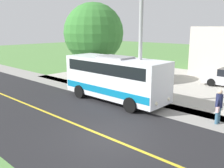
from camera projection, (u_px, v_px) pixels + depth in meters
ground_plane at (108, 138)px, 11.16m from camera, size 120.00×120.00×0.00m
road_surface at (108, 138)px, 11.16m from camera, size 8.00×100.00×0.01m
sidewalk at (169, 110)px, 14.86m from camera, size 2.40×100.00×0.01m
road_centre_line at (108, 137)px, 11.15m from camera, size 0.16×100.00×0.00m
shuttle_bus_front at (115, 77)px, 16.41m from camera, size 2.60×7.38×2.97m
pedestrian_with_bags at (219, 105)px, 12.60m from camera, size 0.72×0.34×1.78m
street_light_pole at (139, 39)px, 15.07m from camera, size 1.97×0.24×7.41m
tree_curbside at (94, 33)px, 21.33m from camera, size 5.09×5.09×6.85m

